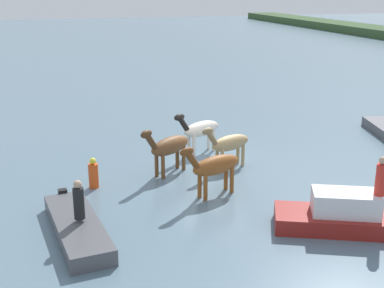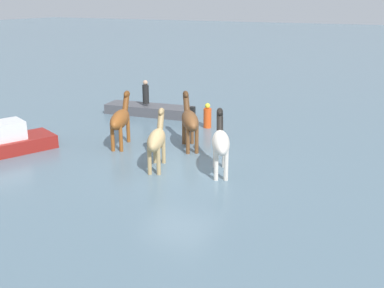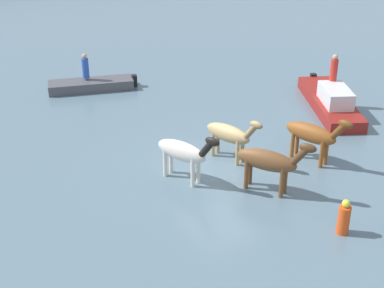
{
  "view_description": "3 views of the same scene",
  "coord_description": "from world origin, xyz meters",
  "px_view_note": "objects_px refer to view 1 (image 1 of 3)",
  "views": [
    {
      "loc": [
        19.2,
        -6.42,
        7.14
      ],
      "look_at": [
        -0.7,
        -0.7,
        0.71
      ],
      "focal_mm": 48.25,
      "sensor_mm": 36.0,
      "label": 1
    },
    {
      "loc": [
        -7.21,
        13.16,
        5.66
      ],
      "look_at": [
        -0.24,
        -0.51,
        0.71
      ],
      "focal_mm": 42.42,
      "sensor_mm": 36.0,
      "label": 2
    },
    {
      "loc": [
        -8.95,
        -15.12,
        9.84
      ],
      "look_at": [
        -0.86,
        0.55,
        0.94
      ],
      "focal_mm": 52.63,
      "sensor_mm": 36.0,
      "label": 3
    }
  ],
  "objects_px": {
    "horse_chestnut_trailing": "(200,129)",
    "person_spotter_bow": "(79,201)",
    "horse_dun_straggler": "(169,146)",
    "buoy_channel_marker": "(93,174)",
    "boat_skiff_near": "(77,229)",
    "person_watcher_seated": "(381,177)",
    "boat_dinghy_port": "(362,220)",
    "horse_pinto_flank": "(214,166)",
    "horse_rear_stallion": "(229,143)"
  },
  "relations": [
    {
      "from": "horse_chestnut_trailing",
      "to": "person_spotter_bow",
      "type": "height_order",
      "value": "horse_chestnut_trailing"
    },
    {
      "from": "horse_dun_straggler",
      "to": "horse_chestnut_trailing",
      "type": "bearing_deg",
      "value": -166.79
    },
    {
      "from": "horse_chestnut_trailing",
      "to": "buoy_channel_marker",
      "type": "distance_m",
      "value": 5.67
    },
    {
      "from": "person_spotter_bow",
      "to": "buoy_channel_marker",
      "type": "height_order",
      "value": "person_spotter_bow"
    },
    {
      "from": "boat_skiff_near",
      "to": "person_watcher_seated",
      "type": "bearing_deg",
      "value": 67.56
    },
    {
      "from": "horse_chestnut_trailing",
      "to": "boat_dinghy_port",
      "type": "height_order",
      "value": "horse_chestnut_trailing"
    },
    {
      "from": "horse_chestnut_trailing",
      "to": "person_spotter_bow",
      "type": "bearing_deg",
      "value": 23.55
    },
    {
      "from": "horse_pinto_flank",
      "to": "buoy_channel_marker",
      "type": "height_order",
      "value": "horse_pinto_flank"
    },
    {
      "from": "horse_chestnut_trailing",
      "to": "person_watcher_seated",
      "type": "bearing_deg",
      "value": 82.38
    },
    {
      "from": "horse_rear_stallion",
      "to": "horse_dun_straggler",
      "type": "bearing_deg",
      "value": -21.71
    },
    {
      "from": "horse_rear_stallion",
      "to": "boat_dinghy_port",
      "type": "bearing_deg",
      "value": 85.37
    },
    {
      "from": "horse_pinto_flank",
      "to": "buoy_channel_marker",
      "type": "distance_m",
      "value": 4.47
    },
    {
      "from": "horse_dun_straggler",
      "to": "boat_dinghy_port",
      "type": "xyz_separation_m",
      "value": [
        6.35,
        4.47,
        -0.8
      ]
    },
    {
      "from": "person_watcher_seated",
      "to": "buoy_channel_marker",
      "type": "xyz_separation_m",
      "value": [
        -5.97,
        -7.76,
        -1.25
      ]
    },
    {
      "from": "horse_dun_straggler",
      "to": "person_spotter_bow",
      "type": "height_order",
      "value": "horse_dun_straggler"
    },
    {
      "from": "boat_dinghy_port",
      "to": "person_watcher_seated",
      "type": "relative_size",
      "value": 4.72
    },
    {
      "from": "horse_rear_stallion",
      "to": "person_watcher_seated",
      "type": "distance_m",
      "value": 7.03
    },
    {
      "from": "buoy_channel_marker",
      "to": "horse_dun_straggler",
      "type": "bearing_deg",
      "value": 101.9
    },
    {
      "from": "horse_chestnut_trailing",
      "to": "horse_dun_straggler",
      "type": "distance_m",
      "value": 2.89
    },
    {
      "from": "boat_dinghy_port",
      "to": "boat_skiff_near",
      "type": "bearing_deg",
      "value": 9.22
    },
    {
      "from": "boat_dinghy_port",
      "to": "buoy_channel_marker",
      "type": "xyz_separation_m",
      "value": [
        -5.72,
        -7.45,
        0.19
      ]
    },
    {
      "from": "horse_rear_stallion",
      "to": "horse_pinto_flank",
      "type": "distance_m",
      "value": 2.97
    },
    {
      "from": "boat_skiff_near",
      "to": "buoy_channel_marker",
      "type": "height_order",
      "value": "buoy_channel_marker"
    },
    {
      "from": "horse_rear_stallion",
      "to": "buoy_channel_marker",
      "type": "xyz_separation_m",
      "value": [
        0.64,
        -5.47,
        -0.52
      ]
    },
    {
      "from": "person_spotter_bow",
      "to": "buoy_channel_marker",
      "type": "bearing_deg",
      "value": 168.61
    },
    {
      "from": "horse_dun_straggler",
      "to": "horse_rear_stallion",
      "type": "bearing_deg",
      "value": 145.19
    },
    {
      "from": "horse_dun_straggler",
      "to": "boat_skiff_near",
      "type": "bearing_deg",
      "value": 13.07
    },
    {
      "from": "horse_dun_straggler",
      "to": "boat_dinghy_port",
      "type": "distance_m",
      "value": 7.81
    },
    {
      "from": "person_watcher_seated",
      "to": "person_spotter_bow",
      "type": "distance_m",
      "value": 8.82
    },
    {
      "from": "boat_dinghy_port",
      "to": "boat_skiff_near",
      "type": "relative_size",
      "value": 1.18
    },
    {
      "from": "person_spotter_bow",
      "to": "person_watcher_seated",
      "type": "bearing_deg",
      "value": 75.69
    },
    {
      "from": "horse_dun_straggler",
      "to": "horse_pinto_flank",
      "type": "height_order",
      "value": "horse_dun_straggler"
    },
    {
      "from": "horse_chestnut_trailing",
      "to": "buoy_channel_marker",
      "type": "relative_size",
      "value": 2.15
    },
    {
      "from": "horse_rear_stallion",
      "to": "boat_skiff_near",
      "type": "height_order",
      "value": "horse_rear_stallion"
    },
    {
      "from": "horse_rear_stallion",
      "to": "horse_chestnut_trailing",
      "type": "relative_size",
      "value": 0.97
    },
    {
      "from": "horse_dun_straggler",
      "to": "buoy_channel_marker",
      "type": "height_order",
      "value": "horse_dun_straggler"
    },
    {
      "from": "horse_chestnut_trailing",
      "to": "boat_dinghy_port",
      "type": "relative_size",
      "value": 0.44
    },
    {
      "from": "person_spotter_bow",
      "to": "horse_chestnut_trailing",
      "type": "bearing_deg",
      "value": 139.26
    },
    {
      "from": "horse_rear_stallion",
      "to": "horse_pinto_flank",
      "type": "bearing_deg",
      "value": 38.18
    },
    {
      "from": "horse_rear_stallion",
      "to": "buoy_channel_marker",
      "type": "height_order",
      "value": "horse_rear_stallion"
    },
    {
      "from": "horse_rear_stallion",
      "to": "boat_dinghy_port",
      "type": "height_order",
      "value": "horse_rear_stallion"
    },
    {
      "from": "horse_dun_straggler",
      "to": "person_spotter_bow",
      "type": "bearing_deg",
      "value": 14.71
    },
    {
      "from": "horse_pinto_flank",
      "to": "person_spotter_bow",
      "type": "bearing_deg",
      "value": 0.09
    },
    {
      "from": "horse_pinto_flank",
      "to": "person_watcher_seated",
      "type": "bearing_deg",
      "value": 111.8
    },
    {
      "from": "horse_chestnut_trailing",
      "to": "boat_skiff_near",
      "type": "height_order",
      "value": "horse_chestnut_trailing"
    },
    {
      "from": "horse_rear_stallion",
      "to": "person_spotter_bow",
      "type": "height_order",
      "value": "horse_rear_stallion"
    },
    {
      "from": "person_spotter_bow",
      "to": "boat_skiff_near",
      "type": "bearing_deg",
      "value": -146.54
    },
    {
      "from": "boat_dinghy_port",
      "to": "horse_rear_stallion",
      "type": "bearing_deg",
      "value": -49.46
    },
    {
      "from": "horse_chestnut_trailing",
      "to": "horse_rear_stallion",
      "type": "bearing_deg",
      "value": 79.06
    },
    {
      "from": "horse_chestnut_trailing",
      "to": "boat_skiff_near",
      "type": "distance_m",
      "value": 8.69
    }
  ]
}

